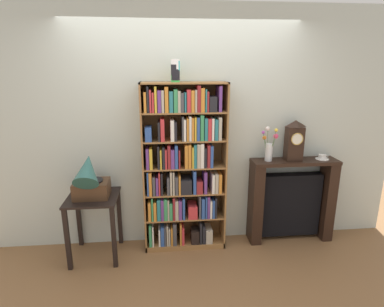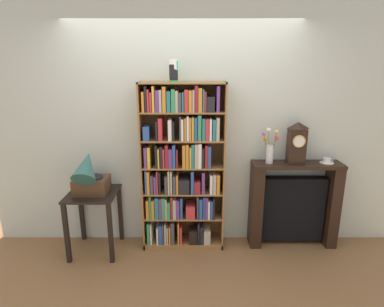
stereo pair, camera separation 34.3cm
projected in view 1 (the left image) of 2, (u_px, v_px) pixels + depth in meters
ground_plane at (186, 252)px, 3.57m from camera, size 7.72×6.40×0.02m
wall_back at (195, 130)px, 3.55m from camera, size 4.72×0.08×2.67m
bookshelf at (183, 170)px, 3.46m from camera, size 0.91×0.29×1.87m
cup_stack at (175, 71)px, 3.16m from camera, size 0.09×0.09×0.23m
side_table_left at (94, 211)px, 3.36m from camera, size 0.52×0.53×0.70m
gramophone at (90, 179)px, 3.20m from camera, size 0.35×0.46×0.54m
fireplace_mantel at (291, 200)px, 3.73m from camera, size 0.99×0.27×1.00m
mantel_clock at (294, 140)px, 3.51m from camera, size 0.18×0.15×0.46m
flower_vase at (269, 147)px, 3.51m from camera, size 0.18×0.16×0.39m
teacup_with_saucer at (322, 157)px, 3.60m from camera, size 0.15×0.15×0.06m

